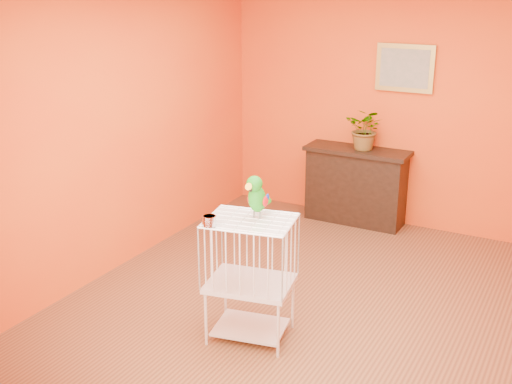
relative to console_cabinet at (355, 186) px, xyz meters
The scene contains 8 objects.
ground 2.13m from the console_cabinet, 78.50° to the right, with size 4.50×4.50×0.00m, color brown.
room_shell 2.38m from the console_cabinet, 78.50° to the right, with size 4.50×4.50×4.50m.
console_cabinet is the anchor object (origin of this frame).
potted_plant 0.62m from the console_cabinet, 34.78° to the right, with size 0.42×0.46×0.36m, color #26722D.
framed_picture 1.39m from the console_cabinet, 22.48° to the left, with size 0.62×0.04×0.50m.
birdcage 2.73m from the console_cabinet, 86.66° to the right, with size 0.71×0.60×0.97m.
feed_cup 3.03m from the console_cabinet, 90.74° to the right, with size 0.10×0.10×0.07m, color silver.
parrot 2.75m from the console_cabinet, 86.16° to the right, with size 0.16×0.30×0.33m.
Camera 1 is at (1.88, -4.51, 2.68)m, focal length 45.00 mm.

